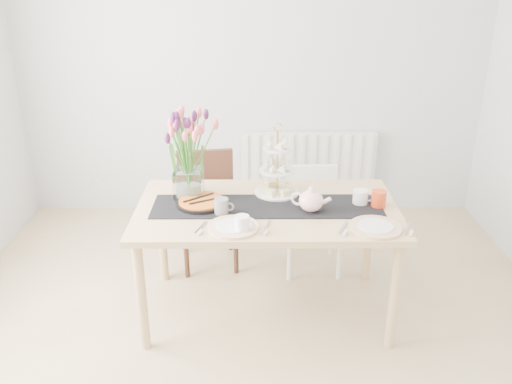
{
  "coord_description": "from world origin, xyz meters",
  "views": [
    {
      "loc": [
        0.01,
        -2.37,
        2.13
      ],
      "look_at": [
        0.03,
        0.59,
        0.87
      ],
      "focal_mm": 38.0,
      "sensor_mm": 36.0,
      "label": 1
    }
  ],
  "objects_px": {
    "cream_jug": "(360,197)",
    "mug_grey": "(221,207)",
    "tulip_vase": "(187,142)",
    "cake_stand": "(277,176)",
    "dining_table": "(267,218)",
    "mug_white": "(242,224)",
    "radiator": "(308,165)",
    "tart_tin": "(202,203)",
    "chair_brown": "(207,200)",
    "plate_left": "(233,227)",
    "teapot": "(311,201)",
    "plate_right": "(375,227)",
    "mug_orange": "(379,199)",
    "chair_white": "(312,211)"
  },
  "relations": [
    {
      "from": "tart_tin",
      "to": "mug_orange",
      "type": "xyz_separation_m",
      "value": [
        1.08,
        -0.03,
        0.03
      ]
    },
    {
      "from": "chair_brown",
      "to": "mug_orange",
      "type": "bearing_deg",
      "value": -40.86
    },
    {
      "from": "mug_white",
      "to": "mug_orange",
      "type": "bearing_deg",
      "value": 29.41
    },
    {
      "from": "tulip_vase",
      "to": "plate_right",
      "type": "xyz_separation_m",
      "value": [
        1.1,
        -0.46,
        -0.35
      ]
    },
    {
      "from": "cake_stand",
      "to": "plate_left",
      "type": "xyz_separation_m",
      "value": [
        -0.27,
        -0.49,
        -0.11
      ]
    },
    {
      "from": "tulip_vase",
      "to": "plate_left",
      "type": "height_order",
      "value": "tulip_vase"
    },
    {
      "from": "cream_jug",
      "to": "mug_white",
      "type": "relative_size",
      "value": 0.96
    },
    {
      "from": "dining_table",
      "to": "tart_tin",
      "type": "bearing_deg",
      "value": 176.85
    },
    {
      "from": "tart_tin",
      "to": "plate_right",
      "type": "height_order",
      "value": "tart_tin"
    },
    {
      "from": "radiator",
      "to": "cream_jug",
      "type": "distance_m",
      "value": 1.56
    },
    {
      "from": "mug_white",
      "to": "teapot",
      "type": "bearing_deg",
      "value": 40.08
    },
    {
      "from": "teapot",
      "to": "plate_right",
      "type": "xyz_separation_m",
      "value": [
        0.34,
        -0.22,
        -0.07
      ]
    },
    {
      "from": "radiator",
      "to": "tart_tin",
      "type": "bearing_deg",
      "value": -117.8
    },
    {
      "from": "dining_table",
      "to": "mug_grey",
      "type": "distance_m",
      "value": 0.32
    },
    {
      "from": "radiator",
      "to": "tart_tin",
      "type": "distance_m",
      "value": 1.76
    },
    {
      "from": "chair_white",
      "to": "plate_right",
      "type": "height_order",
      "value": "plate_right"
    },
    {
      "from": "mug_grey",
      "to": "teapot",
      "type": "bearing_deg",
      "value": 7.0
    },
    {
      "from": "plate_left",
      "to": "mug_orange",
      "type": "bearing_deg",
      "value": 17.82
    },
    {
      "from": "dining_table",
      "to": "cream_jug",
      "type": "bearing_deg",
      "value": 3.79
    },
    {
      "from": "cream_jug",
      "to": "mug_grey",
      "type": "bearing_deg",
      "value": -158.12
    },
    {
      "from": "cake_stand",
      "to": "plate_right",
      "type": "height_order",
      "value": "cake_stand"
    },
    {
      "from": "chair_white",
      "to": "plate_left",
      "type": "relative_size",
      "value": 2.56
    },
    {
      "from": "tulip_vase",
      "to": "tart_tin",
      "type": "bearing_deg",
      "value": -57.93
    },
    {
      "from": "dining_table",
      "to": "tulip_vase",
      "type": "xyz_separation_m",
      "value": [
        -0.49,
        0.17,
        0.44
      ]
    },
    {
      "from": "cake_stand",
      "to": "mug_orange",
      "type": "xyz_separation_m",
      "value": [
        0.61,
        -0.2,
        -0.07
      ]
    },
    {
      "from": "tulip_vase",
      "to": "mug_white",
      "type": "xyz_separation_m",
      "value": [
        0.35,
        -0.5,
        -0.31
      ]
    },
    {
      "from": "mug_orange",
      "to": "chair_white",
      "type": "bearing_deg",
      "value": 74.21
    },
    {
      "from": "cake_stand",
      "to": "plate_left",
      "type": "relative_size",
      "value": 1.43
    },
    {
      "from": "plate_right",
      "to": "cream_jug",
      "type": "bearing_deg",
      "value": 94.7
    },
    {
      "from": "mug_white",
      "to": "plate_left",
      "type": "relative_size",
      "value": 0.33
    },
    {
      "from": "tart_tin",
      "to": "cake_stand",
      "type": "bearing_deg",
      "value": 20.7
    },
    {
      "from": "teapot",
      "to": "cream_jug",
      "type": "distance_m",
      "value": 0.34
    },
    {
      "from": "tulip_vase",
      "to": "mug_white",
      "type": "bearing_deg",
      "value": -55.11
    },
    {
      "from": "cake_stand",
      "to": "mug_white",
      "type": "relative_size",
      "value": 4.38
    },
    {
      "from": "plate_right",
      "to": "plate_left",
      "type": "bearing_deg",
      "value": 179.42
    },
    {
      "from": "tart_tin",
      "to": "mug_grey",
      "type": "relative_size",
      "value": 3.13
    },
    {
      "from": "cream_jug",
      "to": "plate_right",
      "type": "distance_m",
      "value": 0.34
    },
    {
      "from": "chair_brown",
      "to": "plate_right",
      "type": "height_order",
      "value": "chair_brown"
    },
    {
      "from": "chair_brown",
      "to": "mug_orange",
      "type": "height_order",
      "value": "mug_orange"
    },
    {
      "from": "chair_brown",
      "to": "plate_left",
      "type": "distance_m",
      "value": 1.04
    },
    {
      "from": "tulip_vase",
      "to": "cake_stand",
      "type": "bearing_deg",
      "value": 3.4
    },
    {
      "from": "tulip_vase",
      "to": "cake_stand",
      "type": "distance_m",
      "value": 0.61
    },
    {
      "from": "radiator",
      "to": "mug_grey",
      "type": "distance_m",
      "value": 1.82
    },
    {
      "from": "mug_grey",
      "to": "plate_left",
      "type": "distance_m",
      "value": 0.2
    },
    {
      "from": "chair_white",
      "to": "cream_jug",
      "type": "bearing_deg",
      "value": -69.97
    },
    {
      "from": "tart_tin",
      "to": "plate_left",
      "type": "bearing_deg",
      "value": -56.54
    },
    {
      "from": "radiator",
      "to": "tart_tin",
      "type": "xyz_separation_m",
      "value": [
        -0.81,
        -1.53,
        0.32
      ]
    },
    {
      "from": "plate_left",
      "to": "plate_right",
      "type": "distance_m",
      "value": 0.8
    },
    {
      "from": "mug_grey",
      "to": "tart_tin",
      "type": "bearing_deg",
      "value": 139.9
    },
    {
      "from": "mug_white",
      "to": "plate_right",
      "type": "bearing_deg",
      "value": 10.6
    }
  ]
}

